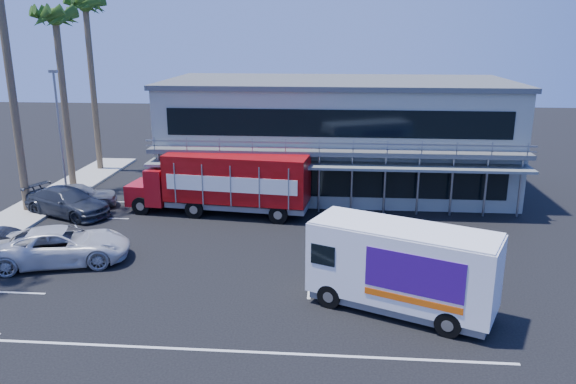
{
  "coord_description": "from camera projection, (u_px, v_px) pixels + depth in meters",
  "views": [
    {
      "loc": [
        2.86,
        -22.37,
        10.29
      ],
      "look_at": [
        0.55,
        5.5,
        2.3
      ],
      "focal_mm": 35.0,
      "sensor_mm": 36.0,
      "label": 1
    }
  ],
  "objects": [
    {
      "name": "curb_strip",
      "position": [
        12.0,
        221.0,
        31.41
      ],
      "size": [
        3.0,
        32.0,
        0.16
      ],
      "primitive_type": "cube",
      "color": "#A5A399",
      "rests_on": "ground"
    },
    {
      "name": "palm_f",
      "position": [
        86.0,
        15.0,
        40.27
      ],
      "size": [
        2.8,
        2.8,
        13.25
      ],
      "color": "brown",
      "rests_on": "ground"
    },
    {
      "name": "ground",
      "position": [
        265.0,
        277.0,
        24.49
      ],
      "size": [
        120.0,
        120.0,
        0.0
      ],
      "primitive_type": "plane",
      "color": "black",
      "rests_on": "ground"
    },
    {
      "name": "red_truck",
      "position": [
        225.0,
        181.0,
        32.44
      ],
      "size": [
        10.87,
        3.7,
        3.59
      ],
      "rotation": [
        0.0,
        0.0,
        -0.12
      ],
      "color": "#9F0C13",
      "rests_on": "ground"
    },
    {
      "name": "light_pole_far",
      "position": [
        60.0,
        129.0,
        34.92
      ],
      "size": [
        0.5,
        0.25,
        8.09
      ],
      "color": "gray",
      "rests_on": "ground"
    },
    {
      "name": "palm_e",
      "position": [
        56.0,
        27.0,
        35.21
      ],
      "size": [
        2.8,
        2.8,
        12.25
      ],
      "color": "brown",
      "rests_on": "ground"
    },
    {
      "name": "white_van",
      "position": [
        402.0,
        267.0,
        21.04
      ],
      "size": [
        7.29,
        4.98,
        3.38
      ],
      "rotation": [
        0.0,
        0.0,
        -0.42
      ],
      "color": "white",
      "rests_on": "ground"
    },
    {
      "name": "parked_car_e",
      "position": [
        77.0,
        196.0,
        33.79
      ],
      "size": [
        4.96,
        3.46,
        1.57
      ],
      "primitive_type": "imported",
      "rotation": [
        0.0,
        0.0,
        1.96
      ],
      "color": "slate",
      "rests_on": "ground"
    },
    {
      "name": "parked_car_c",
      "position": [
        62.0,
        245.0,
        25.78
      ],
      "size": [
        6.56,
        4.3,
        1.68
      ],
      "primitive_type": "imported",
      "rotation": [
        0.0,
        0.0,
        1.84
      ],
      "color": "silver",
      "rests_on": "ground"
    },
    {
      "name": "parked_car_d",
      "position": [
        67.0,
        202.0,
        32.55
      ],
      "size": [
        5.94,
        4.21,
        1.6
      ],
      "primitive_type": "imported",
      "rotation": [
        0.0,
        0.0,
        1.17
      ],
      "color": "#292E37",
      "rests_on": "ground"
    },
    {
      "name": "parked_car_b",
      "position": [
        5.0,
        244.0,
        26.45
      ],
      "size": [
        4.3,
        2.51,
        1.34
      ],
      "primitive_type": "imported",
      "rotation": [
        0.0,
        0.0,
        1.86
      ],
      "color": "black",
      "rests_on": "ground"
    },
    {
      "name": "building",
      "position": [
        336.0,
        135.0,
        37.56
      ],
      "size": [
        22.4,
        12.0,
        7.3
      ],
      "color": "#949B8E",
      "rests_on": "ground"
    }
  ]
}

